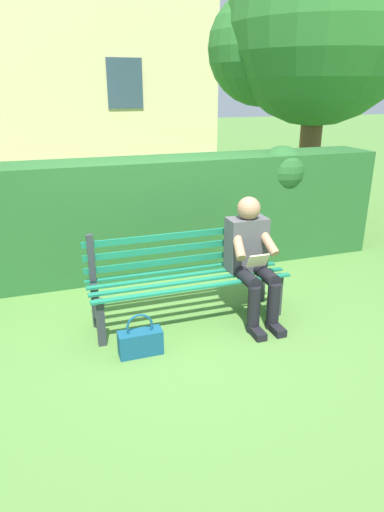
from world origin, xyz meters
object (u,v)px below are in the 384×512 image
person_seated (251,256)px  handbag (140,341)px  park_bench (186,274)px  tree (310,31)px

person_seated → handbag: person_seated is taller
park_bench → person_seated: (-0.60, 0.18, 0.17)m
tree → handbag: bearing=44.0°
handbag → park_bench: bearing=-138.4°
park_bench → tree: size_ratio=0.42×
park_bench → handbag: (0.57, 0.51, -0.34)m
tree → handbag: tree is taller
person_seated → tree: 4.60m
person_seated → tree: tree is taller
park_bench → tree: tree is taller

